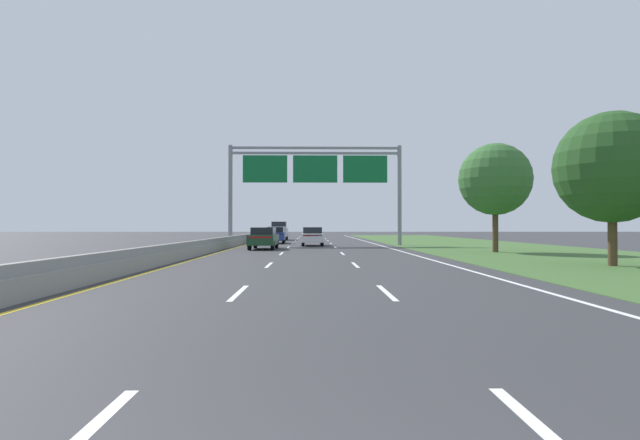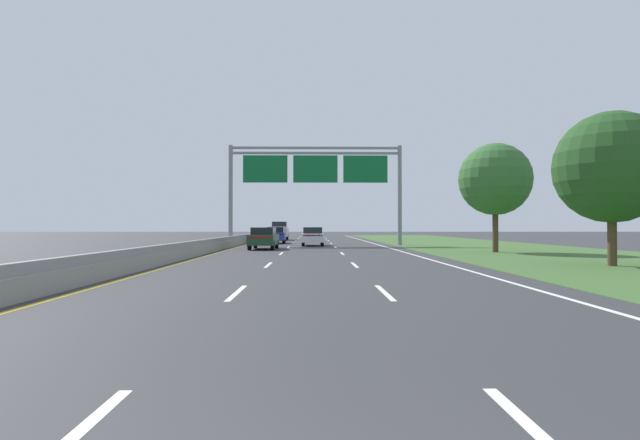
% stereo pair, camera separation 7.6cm
% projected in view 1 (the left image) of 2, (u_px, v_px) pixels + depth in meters
% --- Properties ---
extents(ground_plane, '(220.00, 220.00, 0.00)m').
position_uv_depth(ground_plane, '(312.00, 249.00, 37.13)').
color(ground_plane, '#333335').
extents(lane_striping, '(11.96, 106.00, 0.01)m').
position_uv_depth(lane_striping, '(312.00, 249.00, 36.67)').
color(lane_striping, white).
rests_on(lane_striping, ground).
extents(grass_verge_right, '(14.00, 110.00, 0.02)m').
position_uv_depth(grass_verge_right, '(500.00, 248.00, 37.37)').
color(grass_verge_right, '#3D602D').
rests_on(grass_verge_right, ground).
extents(median_barrier_concrete, '(0.60, 110.00, 0.85)m').
position_uv_depth(median_barrier_concrete, '(222.00, 244.00, 37.02)').
color(median_barrier_concrete, gray).
rests_on(median_barrier_concrete, ground).
extents(overhead_sign_gantry, '(15.06, 0.42, 8.69)m').
position_uv_depth(overhead_sign_gantry, '(315.00, 174.00, 43.76)').
color(overhead_sign_gantry, gray).
rests_on(overhead_sign_gantry, ground).
extents(pickup_truck_silver, '(2.03, 5.41, 2.20)m').
position_uv_depth(pickup_truck_silver, '(279.00, 231.00, 60.32)').
color(pickup_truck_silver, '#B2B5BA').
rests_on(pickup_truck_silver, ground).
extents(car_blue_left_lane_sedan, '(1.90, 4.43, 1.57)m').
position_uv_depth(car_blue_left_lane_sedan, '(275.00, 235.00, 48.63)').
color(car_blue_left_lane_sedan, navy).
rests_on(car_blue_left_lane_sedan, ground).
extents(car_white_centre_lane_sedan, '(1.83, 4.40, 1.57)m').
position_uv_depth(car_white_centre_lane_sedan, '(313.00, 236.00, 42.96)').
color(car_white_centre_lane_sedan, silver).
rests_on(car_white_centre_lane_sedan, ground).
extents(car_darkgreen_left_lane_sedan, '(1.94, 4.45, 1.57)m').
position_uv_depth(car_darkgreen_left_lane_sedan, '(264.00, 238.00, 36.39)').
color(car_darkgreen_left_lane_sedan, '#193D23').
rests_on(car_darkgreen_left_lane_sedan, ground).
extents(roadside_tree_near, '(4.63, 4.63, 6.44)m').
position_uv_depth(roadside_tree_near, '(612.00, 167.00, 21.01)').
color(roadside_tree_near, '#4C3823').
rests_on(roadside_tree_near, ground).
extents(roadside_tree_mid, '(4.56, 4.56, 6.92)m').
position_uv_depth(roadside_tree_mid, '(495.00, 179.00, 32.00)').
color(roadside_tree_mid, '#4C3823').
rests_on(roadside_tree_mid, ground).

